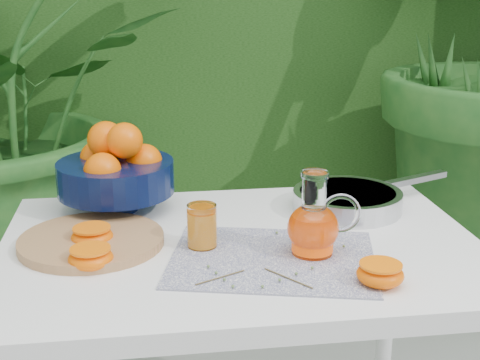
{
  "coord_description": "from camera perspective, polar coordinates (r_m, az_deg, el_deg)",
  "views": [
    {
      "loc": [
        -0.33,
        -1.35,
        1.29
      ],
      "look_at": [
        -0.14,
        -0.04,
        0.88
      ],
      "focal_mm": 50.0,
      "sensor_mm": 36.0,
      "label": 1
    }
  ],
  "objects": [
    {
      "name": "juice_pitcher",
      "position": [
        1.33,
        6.34,
        -3.88
      ],
      "size": [
        0.15,
        0.12,
        0.17
      ],
      "color": "white",
      "rests_on": "white_table"
    },
    {
      "name": "thyme_sprigs",
      "position": [
        1.29,
        3.09,
        -7.05
      ],
      "size": [
        0.32,
        0.27,
        0.01
      ],
      "color": "brown",
      "rests_on": "white_table"
    },
    {
      "name": "juice_tumbler",
      "position": [
        1.36,
        -3.27,
        -4.0
      ],
      "size": [
        0.07,
        0.07,
        0.09
      ],
      "color": "white",
      "rests_on": "white_table"
    },
    {
      "name": "white_table",
      "position": [
        1.44,
        0.11,
        -8.32
      ],
      "size": [
        1.0,
        0.7,
        0.75
      ],
      "color": "white",
      "rests_on": "ground"
    },
    {
      "name": "placemat",
      "position": [
        1.32,
        2.8,
        -6.71
      ],
      "size": [
        0.46,
        0.4,
        0.0
      ],
      "primitive_type": "cube",
      "rotation": [
        0.0,
        0.0,
        -0.24
      ],
      "color": "#0C0F47",
      "rests_on": "white_table"
    },
    {
      "name": "fruit_bowl",
      "position": [
        1.59,
        -10.51,
        0.88
      ],
      "size": [
        0.36,
        0.36,
        0.22
      ],
      "color": "black",
      "rests_on": "white_table"
    },
    {
      "name": "orange_halves",
      "position": [
        1.29,
        -5.0,
        -6.4
      ],
      "size": [
        0.62,
        0.35,
        0.04
      ],
      "color": "#FF6002",
      "rests_on": "white_table"
    },
    {
      "name": "cutting_board",
      "position": [
        1.42,
        -12.56,
        -5.09
      ],
      "size": [
        0.39,
        0.39,
        0.02
      ],
      "primitive_type": "cylinder",
      "rotation": [
        0.0,
        0.0,
        -0.37
      ],
      "color": "#A6734B",
      "rests_on": "white_table"
    },
    {
      "name": "saute_pan",
      "position": [
        1.6,
        9.25,
        -1.62
      ],
      "size": [
        0.47,
        0.34,
        0.05
      ],
      "color": "#B9BABE",
      "rests_on": "white_table"
    }
  ]
}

